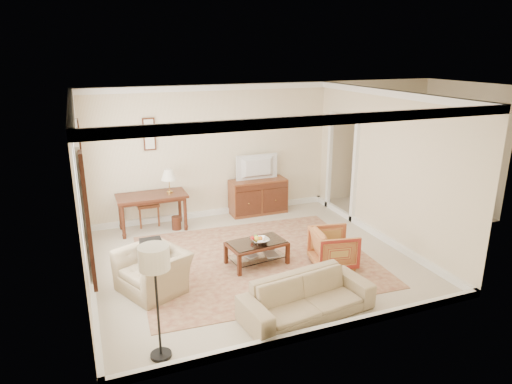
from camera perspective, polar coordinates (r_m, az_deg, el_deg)
room_shell at (r=7.54m, az=-0.59°, el=8.83°), size 5.51×5.01×2.91m
annex_bedroom at (r=11.28m, az=19.07°, el=-0.37°), size 3.00×2.70×2.90m
window_front at (r=6.59m, az=-20.77°, el=-1.83°), size 0.12×1.56×1.80m
window_rear at (r=8.13m, az=-21.05°, el=1.65°), size 0.12×1.56×1.80m
doorway at (r=10.33m, az=10.62°, el=2.96°), size 0.10×1.12×2.25m
rug at (r=8.22m, az=-0.06°, el=-8.48°), size 4.20×3.66×0.01m
writing_desk at (r=9.56m, az=-12.90°, el=-0.96°), size 1.40×0.70×0.77m
desk_chair at (r=9.93m, az=-13.45°, el=-1.12°), size 0.53×0.53×1.05m
desk_lamp at (r=9.52m, az=-10.81°, el=1.35°), size 0.32×0.32×0.50m
framed_prints at (r=9.68m, az=-13.21°, el=7.08°), size 0.25×0.04×0.68m
sideboard at (r=10.39m, az=0.26°, el=-0.55°), size 1.29×0.49×0.79m
tv at (r=10.14m, az=0.31°, el=4.05°), size 0.93×0.53×0.12m
coffee_table at (r=7.95m, az=0.09°, el=-6.90°), size 1.07×0.71×0.42m
fruit_bowl at (r=7.85m, az=0.58°, el=-6.02°), size 0.42×0.42×0.10m
book_a at (r=7.98m, az=-1.42°, el=-8.02°), size 0.28×0.11×0.38m
book_b at (r=8.04m, az=1.16°, el=-7.86°), size 0.28×0.05×0.38m
striped_armchair at (r=7.99m, az=9.67°, el=-6.71°), size 0.78×0.82×0.73m
club_armchair at (r=7.27m, az=-12.81°, el=-8.81°), size 1.01×1.18×0.87m
backpack at (r=7.21m, az=-12.98°, el=-6.89°), size 0.38×0.38×0.40m
sofa at (r=6.54m, az=6.42°, el=-12.21°), size 1.96×0.81×0.74m
floor_lamp at (r=5.42m, az=-12.56°, el=-9.05°), size 0.36×0.36×1.47m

